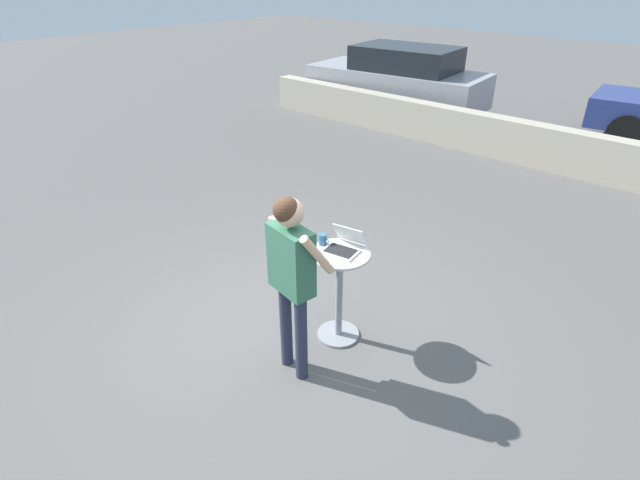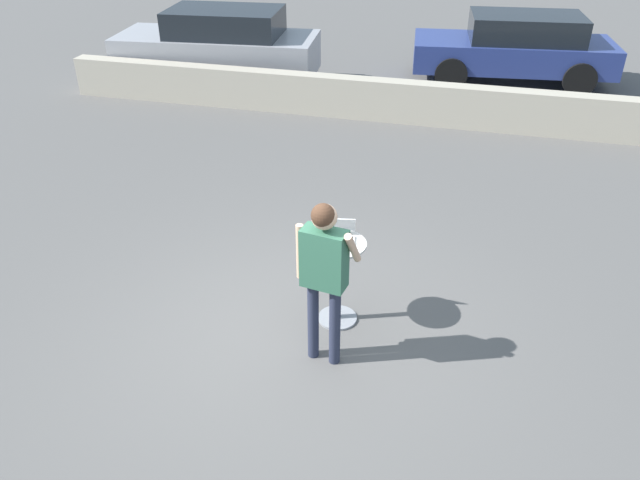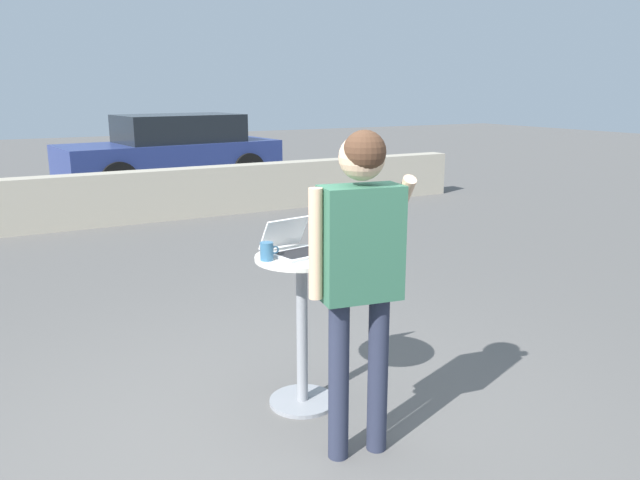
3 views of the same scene
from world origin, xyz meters
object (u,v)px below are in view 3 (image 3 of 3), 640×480
Objects in this scene: cafe_table at (302,316)px; parked_car_near_street at (173,150)px; laptop at (295,246)px; standing_person at (360,254)px; coffee_mug at (267,251)px.

parked_car_near_street is at bearing 78.80° from cafe_table.
laptop is 0.72m from standing_person.
standing_person is at bearing -70.49° from coffee_mug.
parked_car_near_street is (1.82, 9.85, -0.37)m from standing_person.
standing_person is at bearing -100.44° from parked_car_near_street.
cafe_table is 2.47× the size of laptop.
coffee_mug is 9.43m from parked_car_near_street.
standing_person reaches higher than laptop.
standing_person is (0.23, -0.65, 0.10)m from coffee_mug.
coffee_mug is at bearing -164.53° from laptop.
standing_person reaches higher than cafe_table.
cafe_table is 8.29× the size of coffee_mug.
laptop is at bearing 15.47° from coffee_mug.
parked_car_near_street is at bearing 77.47° from coffee_mug.
laptop reaches higher than cafe_table.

